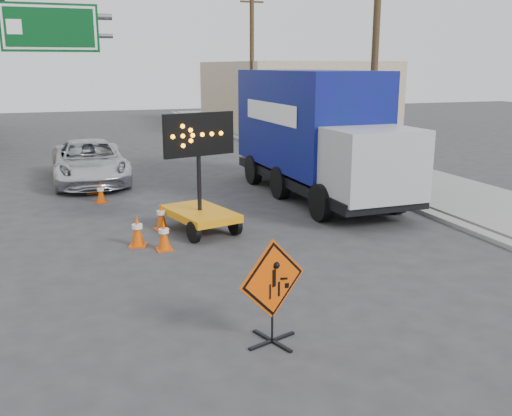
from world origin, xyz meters
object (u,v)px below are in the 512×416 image
arrow_board (200,206)px  box_truck (315,141)px  pickup_truck (90,162)px  construction_sign (272,289)px

arrow_board → box_truck: 5.70m
pickup_truck → box_truck: box_truck is taller
arrow_board → pickup_truck: (-2.38, 7.84, 0.09)m
construction_sign → arrow_board: (0.40, 6.54, -0.21)m
box_truck → construction_sign: bearing=-119.5°
construction_sign → arrow_board: arrow_board is taller
pickup_truck → box_truck: bearing=-34.8°
construction_sign → pickup_truck: bearing=78.3°
pickup_truck → box_truck: 8.67m
construction_sign → box_truck: bearing=42.2°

